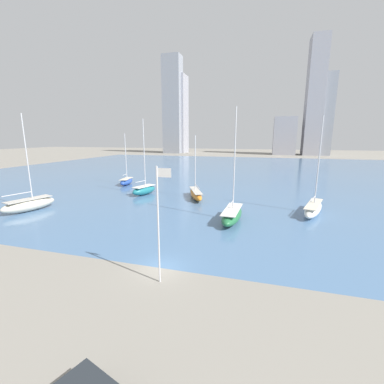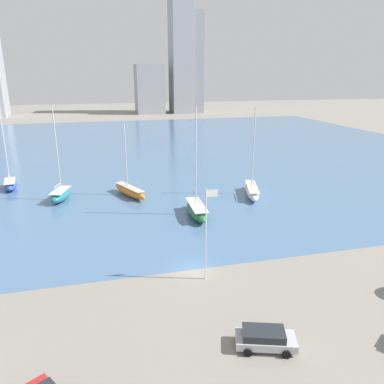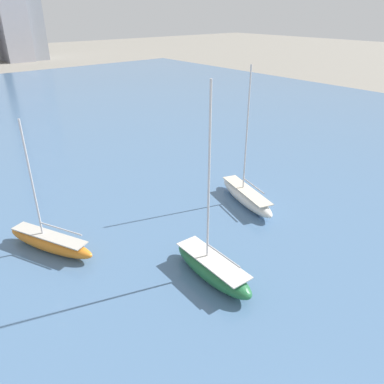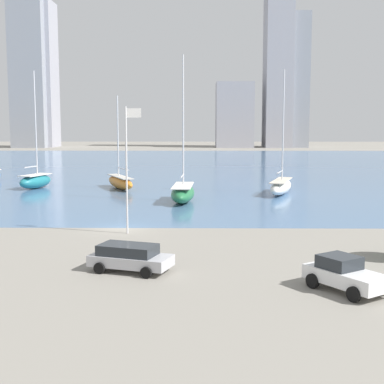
% 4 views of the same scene
% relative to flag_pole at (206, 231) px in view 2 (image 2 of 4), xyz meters
% --- Properties ---
extents(ground_plane, '(500.00, 500.00, 0.00)m').
position_rel_flag_pole_xyz_m(ground_plane, '(-0.87, 2.16, -5.37)').
color(ground_plane, gray).
extents(harbor_water, '(180.00, 140.00, 0.00)m').
position_rel_flag_pole_xyz_m(harbor_water, '(-0.87, 72.16, -5.37)').
color(harbor_water, '#4C7099').
rests_on(harbor_water, ground_plane).
extents(flag_pole, '(1.24, 0.14, 9.80)m').
position_rel_flag_pole_xyz_m(flag_pole, '(0.00, 0.00, 0.00)').
color(flag_pole, silver).
rests_on(flag_pole, ground_plane).
extents(distant_city_skyline, '(116.35, 18.74, 74.04)m').
position_rel_flag_pole_xyz_m(distant_city_skyline, '(-5.27, 173.80, 23.19)').
color(distant_city_skyline, '#A8A8B2').
rests_on(distant_city_skyline, ground_plane).
extents(sailboat_orange, '(5.59, 9.55, 12.32)m').
position_rel_flag_pole_xyz_m(sailboat_orange, '(-5.02, 29.96, -4.43)').
color(sailboat_orange, orange).
rests_on(sailboat_orange, harbor_water).
extents(sailboat_teal, '(4.12, 6.80, 15.59)m').
position_rel_flag_pole_xyz_m(sailboat_teal, '(-16.47, 30.26, -4.29)').
color(sailboat_teal, '#1E757F').
rests_on(sailboat_teal, harbor_water).
extents(sailboat_white, '(4.95, 10.33, 15.16)m').
position_rel_flag_pole_xyz_m(sailboat_white, '(15.66, 24.76, -4.40)').
color(sailboat_white, white).
rests_on(sailboat_white, harbor_water).
extents(sailboat_blue, '(3.27, 6.76, 12.84)m').
position_rel_flag_pole_xyz_m(sailboat_blue, '(-26.01, 39.53, -4.43)').
color(sailboat_blue, '#284CA8').
rests_on(sailboat_blue, harbor_water).
extents(sailboat_green, '(2.88, 8.94, 16.02)m').
position_rel_flag_pole_xyz_m(sailboat_green, '(3.74, 17.53, -4.32)').
color(sailboat_green, '#236B3D').
rests_on(sailboat_green, harbor_water).
extents(parked_wagon_silver, '(5.06, 3.44, 1.55)m').
position_rel_flag_pole_xyz_m(parked_wagon_silver, '(1.53, -10.91, -4.53)').
color(parked_wagon_silver, '#B7B7BC').
rests_on(parked_wagon_silver, ground_plane).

